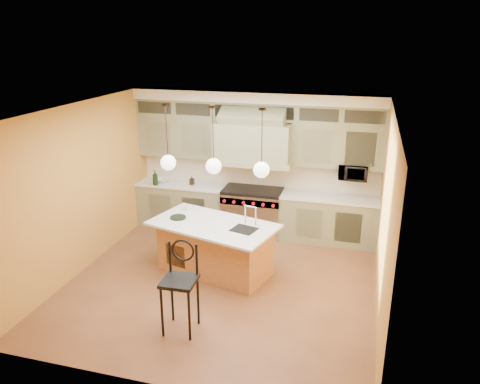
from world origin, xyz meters
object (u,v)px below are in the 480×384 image
(counter_stool, at_px, (180,281))
(microwave, at_px, (353,172))
(kitchen_island, at_px, (215,247))
(range, at_px, (253,211))

(counter_stool, xyz_separation_m, microwave, (2.11, 3.61, 0.69))
(counter_stool, relative_size, microwave, 2.42)
(kitchen_island, bearing_deg, range, 97.96)
(kitchen_island, xyz_separation_m, microwave, (2.17, 1.90, 0.98))
(counter_stool, bearing_deg, kitchen_island, 89.51)
(range, height_order, counter_stool, counter_stool)
(counter_stool, bearing_deg, range, 84.83)
(range, height_order, kitchen_island, kitchen_island)
(kitchen_island, distance_m, counter_stool, 1.74)
(range, bearing_deg, counter_stool, -92.59)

